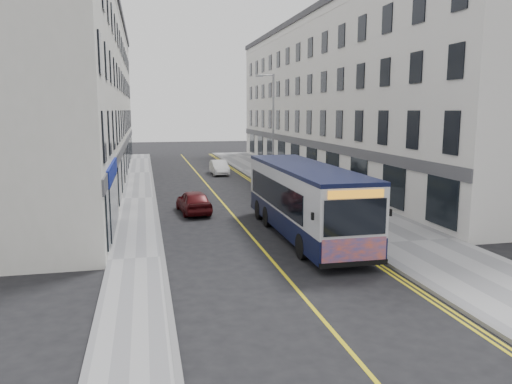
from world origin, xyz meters
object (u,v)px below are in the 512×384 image
pedestrian_far (296,175)px  streetlamp (272,127)px  city_bus (304,198)px  car_maroon (194,201)px  car_white (219,167)px  bicycle (363,212)px  pedestrian_near (293,183)px

pedestrian_far → streetlamp: bearing=177.8°
city_bus → pedestrian_far: size_ratio=6.71×
car_maroon → streetlamp: bearing=-137.2°
city_bus → car_white: size_ratio=2.92×
pedestrian_far → city_bus: bearing=-125.4°
city_bus → car_white: city_bus is taller
bicycle → car_maroon: car_maroon is taller
car_white → car_maroon: bearing=-103.8°
pedestrian_near → pedestrian_far: size_ratio=1.17×
city_bus → bicycle: bearing=26.1°
city_bus → pedestrian_near: bearing=76.3°
streetlamp → car_white: streetlamp is taller
city_bus → pedestrian_far: bearing=74.3°
pedestrian_near → car_white: 13.57m
pedestrian_far → car_maroon: size_ratio=0.43×
pedestrian_far → car_white: (-4.33, 8.65, -0.32)m
bicycle → pedestrian_far: pedestrian_far is taller
pedestrian_far → pedestrian_near: bearing=-129.2°
car_white → car_maroon: (-3.80, -16.13, 0.02)m
pedestrian_far → car_maroon: 11.05m
streetlamp → car_maroon: bearing=-132.0°
streetlamp → car_maroon: streetlamp is taller
city_bus → bicycle: 4.22m
pedestrian_near → streetlamp: bearing=98.9°
car_white → car_maroon: size_ratio=1.00×
car_maroon → car_white: bearing=-108.5°
bicycle → pedestrian_far: 11.91m
pedestrian_near → car_white: bearing=105.9°
city_bus → bicycle: (3.65, 1.79, -1.15)m
bicycle → car_maroon: (-7.93, 4.42, 0.05)m
city_bus → pedestrian_far: 14.24m
streetlamp → pedestrian_near: bearing=-85.6°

